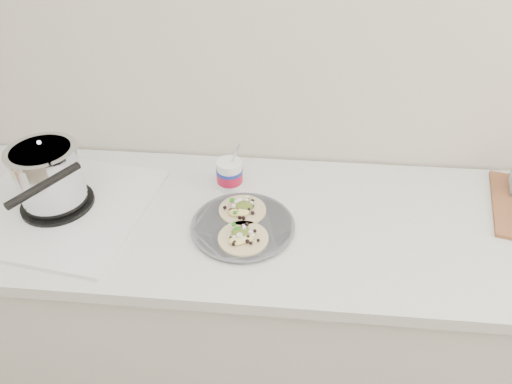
{
  "coord_description": "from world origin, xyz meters",
  "views": [
    {
      "loc": [
        0.01,
        0.36,
        1.81
      ],
      "look_at": [
        -0.09,
        1.46,
        0.96
      ],
      "focal_mm": 32.0,
      "sensor_mm": 36.0,
      "label": 1
    }
  ],
  "objects": [
    {
      "name": "counter",
      "position": [
        0.0,
        1.43,
        0.45
      ],
      "size": [
        2.44,
        0.66,
        0.9
      ],
      "color": "silver",
      "rests_on": "ground"
    },
    {
      "name": "stove",
      "position": [
        -0.7,
        1.4,
        0.99
      ],
      "size": [
        0.6,
        0.57,
        0.26
      ],
      "rotation": [
        0.0,
        0.0,
        -0.14
      ],
      "color": "silver",
      "rests_on": "counter"
    },
    {
      "name": "taco_plate",
      "position": [
        -0.12,
        1.36,
        0.92
      ],
      "size": [
        0.31,
        0.31,
        0.04
      ],
      "rotation": [
        0.0,
        0.0,
        -0.13
      ],
      "color": "#595A60",
      "rests_on": "counter"
    },
    {
      "name": "tub",
      "position": [
        -0.18,
        1.56,
        0.96
      ],
      "size": [
        0.09,
        0.09,
        0.19
      ],
      "rotation": [
        0.0,
        0.0,
        -0.15
      ],
      "color": "white",
      "rests_on": "counter"
    }
  ]
}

